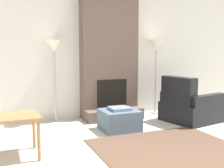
{
  "coord_description": "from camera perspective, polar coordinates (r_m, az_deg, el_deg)",
  "views": [
    {
      "loc": [
        -2.11,
        -2.41,
        1.37
      ],
      "look_at": [
        0.0,
        2.73,
        0.7
      ],
      "focal_mm": 45.0,
      "sensor_mm": 36.0,
      "label": 1
    }
  ],
  "objects": [
    {
      "name": "floor_lamp_right",
      "position": [
        6.12,
        8.94,
        7.13
      ],
      "size": [
        0.34,
        0.34,
        1.59
      ],
      "color": "#ADADB2",
      "rests_on": "ground_plane"
    },
    {
      "name": "fireplace",
      "position": [
        5.68,
        -0.51,
        5.27
      ],
      "size": [
        1.16,
        0.6,
        2.6
      ],
      "color": "brown",
      "rests_on": "ground_plane"
    },
    {
      "name": "wall_back",
      "position": [
        5.87,
        -1.26,
        6.2
      ],
      "size": [
        7.14,
        0.06,
        2.6
      ],
      "primitive_type": "cube",
      "color": "silver",
      "rests_on": "ground_plane"
    },
    {
      "name": "ottoman",
      "position": [
        4.87,
        1.51,
        -7.22
      ],
      "size": [
        0.62,
        0.57,
        0.4
      ],
      "color": "slate",
      "rests_on": "ground_plane"
    },
    {
      "name": "side_table",
      "position": [
        3.8,
        -19.32,
        -7.18
      ],
      "size": [
        0.62,
        0.57,
        0.55
      ],
      "color": "#9E7042",
      "rests_on": "ground_plane"
    },
    {
      "name": "floor_lamp_left",
      "position": [
        5.32,
        -11.64,
        6.81
      ],
      "size": [
        0.34,
        0.34,
        1.56
      ],
      "color": "#ADADB2",
      "rests_on": "ground_plane"
    },
    {
      "name": "armchair",
      "position": [
        5.64,
        15.41,
        -4.69
      ],
      "size": [
        1.12,
        1.05,
        0.88
      ],
      "rotation": [
        0.0,
        0.0,
        1.76
      ],
      "color": "black",
      "rests_on": "ground_plane"
    },
    {
      "name": "area_rug",
      "position": [
        4.05,
        11.71,
        -12.92
      ],
      "size": [
        1.98,
        1.71,
        0.01
      ],
      "primitive_type": "cube",
      "color": "brown",
      "rests_on": "ground_plane"
    }
  ]
}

